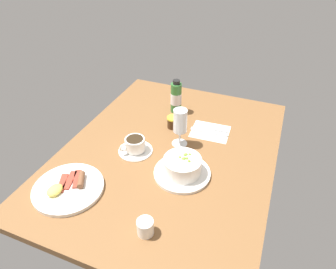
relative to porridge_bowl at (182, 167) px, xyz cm
name	(u,v)px	position (x,y,z in cm)	size (l,w,h in cm)	color
ground_plane	(169,153)	(11.23, 9.76, -5.10)	(110.00, 84.00, 3.00)	brown
porridge_bowl	(182,167)	(0.00, 0.00, 0.00)	(21.19, 21.19, 8.16)	white
cutlery_setting	(209,131)	(30.38, -2.13, -3.35)	(14.58, 17.26, 0.90)	white
coffee_cup	(135,146)	(5.65, 22.39, -0.80)	(14.00, 14.00, 6.23)	white
creamer_jug	(145,227)	(-28.32, 1.78, -0.85)	(5.18, 6.20, 5.90)	white
wine_glass	(180,123)	(17.10, 7.24, 7.13)	(6.56, 6.56, 16.61)	white
jam_jar	(173,122)	(27.66, 14.20, -0.91)	(5.65, 5.65, 5.32)	#3A2312
sauce_bottle_green	(176,97)	(41.11, 17.96, 4.05)	(5.29, 5.29, 16.71)	#337233
breakfast_plate	(68,188)	(-22.37, 34.66, -2.68)	(24.79, 24.79, 3.70)	white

